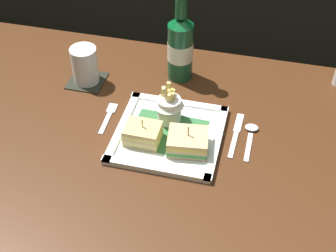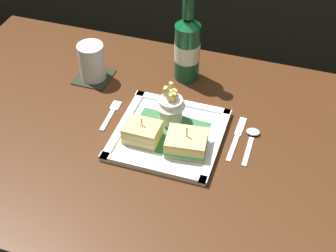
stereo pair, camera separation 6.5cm
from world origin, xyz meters
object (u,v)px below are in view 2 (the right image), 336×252
at_px(dining_table, 167,174).
at_px(fork, 111,113).
at_px(knife, 237,136).
at_px(square_plate, 169,135).
at_px(sandwich_half_left, 142,132).
at_px(water_glass, 92,64).
at_px(sandwich_half_right, 186,143).
at_px(fries_cup, 171,105).
at_px(beer_bottle, 187,46).
at_px(spoon, 252,137).

height_order(dining_table, fork, fork).
bearing_deg(knife, square_plate, -162.37).
bearing_deg(dining_table, sandwich_half_left, -150.81).
relative_size(water_glass, knife, 0.65).
xyz_separation_m(sandwich_half_left, sandwich_half_right, (0.11, -0.00, -0.00)).
bearing_deg(knife, fries_cup, -179.38).
height_order(dining_table, sandwich_half_right, sandwich_half_right).
relative_size(sandwich_half_left, fries_cup, 0.79).
relative_size(sandwich_half_right, knife, 0.64).
bearing_deg(knife, beer_bottle, 133.71).
xyz_separation_m(fries_cup, knife, (0.18, 0.00, -0.06)).
height_order(beer_bottle, spoon, beer_bottle).
height_order(sandwich_half_left, fork, sandwich_half_left).
bearing_deg(spoon, beer_bottle, 139.54).
height_order(fries_cup, fork, fries_cup).
xyz_separation_m(fries_cup, water_glass, (-0.27, 0.12, -0.01)).
distance_m(sandwich_half_left, sandwich_half_right, 0.11).
bearing_deg(fries_cup, beer_bottle, 94.84).
distance_m(sandwich_half_right, fries_cup, 0.12).
height_order(sandwich_half_left, water_glass, water_glass).
xyz_separation_m(knife, spoon, (0.04, 0.01, 0.00)).
xyz_separation_m(sandwich_half_right, fries_cup, (-0.07, 0.09, 0.03)).
height_order(square_plate, water_glass, water_glass).
bearing_deg(beer_bottle, water_glass, -160.85).
xyz_separation_m(dining_table, knife, (0.17, 0.06, 0.14)).
height_order(sandwich_half_left, sandwich_half_right, sandwich_half_right).
bearing_deg(knife, dining_table, -160.04).
xyz_separation_m(fries_cup, spoon, (0.21, 0.01, -0.06)).
xyz_separation_m(water_glass, knife, (0.45, -0.11, -0.05)).
xyz_separation_m(sandwich_half_left, knife, (0.22, 0.09, -0.03)).
distance_m(beer_bottle, knife, 0.30).
height_order(sandwich_half_right, fork, sandwich_half_right).
bearing_deg(water_glass, square_plate, -30.42).
relative_size(water_glass, spoon, 0.81).
bearing_deg(sandwich_half_left, fork, 147.44).
height_order(square_plate, fork, square_plate).
distance_m(dining_table, fries_cup, 0.20).
height_order(sandwich_half_right, fries_cup, fries_cup).
distance_m(sandwich_half_left, water_glass, 0.31).
distance_m(square_plate, sandwich_half_right, 0.07).
relative_size(beer_bottle, knife, 1.64).
distance_m(fries_cup, beer_bottle, 0.21).
bearing_deg(dining_table, water_glass, 148.10).
bearing_deg(beer_bottle, sandwich_half_left, -95.37).
distance_m(dining_table, beer_bottle, 0.36).
bearing_deg(square_plate, sandwich_half_right, -34.26).
distance_m(sandwich_half_right, beer_bottle, 0.31).
xyz_separation_m(sandwich_half_right, fork, (-0.23, 0.07, -0.03)).
distance_m(sandwich_half_right, spoon, 0.18).
distance_m(fork, knife, 0.34).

